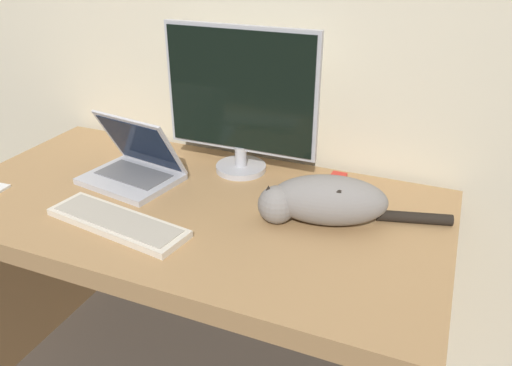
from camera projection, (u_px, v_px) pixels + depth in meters
The scene contains 7 objects.
wall_back at pixel (248, 3), 1.66m from camera, with size 6.40×0.06×2.60m.
desk at pixel (193, 246), 1.60m from camera, with size 1.54×0.79×0.77m.
monitor at pixel (240, 99), 1.61m from camera, with size 0.52×0.17×0.49m.
laptop at pixel (134, 167), 1.64m from camera, with size 0.33×0.28×0.22m.
external_keyboard at pixel (117, 222), 1.40m from camera, with size 0.45×0.19×0.02m.
cat at pixel (324, 200), 1.39m from camera, with size 0.52×0.25×0.14m.
small_toy at pixel (338, 181), 1.60m from camera, with size 0.05×0.05×0.05m.
Camera 1 is at (0.70, -0.76, 1.52)m, focal length 35.00 mm.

